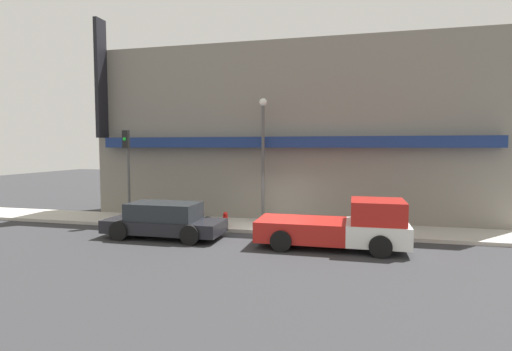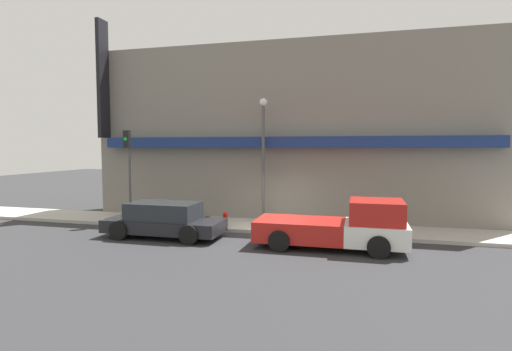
{
  "view_description": "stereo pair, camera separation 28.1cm",
  "coord_description": "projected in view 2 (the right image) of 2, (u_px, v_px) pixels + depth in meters",
  "views": [
    {
      "loc": [
        3.12,
        -15.82,
        3.6
      ],
      "look_at": [
        -1.0,
        1.06,
        2.35
      ],
      "focal_mm": 28.0,
      "sensor_mm": 36.0,
      "label": 1
    },
    {
      "loc": [
        3.4,
        -15.76,
        3.6
      ],
      "look_at": [
        -1.0,
        1.06,
        2.35
      ],
      "focal_mm": 28.0,
      "sensor_mm": 36.0,
      "label": 2
    }
  ],
  "objects": [
    {
      "name": "parked_car",
      "position": [
        164.0,
        220.0,
        15.85
      ],
      "size": [
        4.72,
        1.99,
        1.39
      ],
      "rotation": [
        0.0,
        0.0,
        -0.03
      ],
      "color": "black",
      "rests_on": "ground"
    },
    {
      "name": "fire_hydrant",
      "position": [
        225.0,
        219.0,
        17.4
      ],
      "size": [
        0.21,
        0.21,
        0.62
      ],
      "color": "red",
      "rests_on": "sidewalk"
    },
    {
      "name": "sidewalk",
      "position": [
        280.0,
        227.0,
        17.59
      ],
      "size": [
        36.0,
        2.64,
        0.15
      ],
      "color": "#B7B2A8",
      "rests_on": "ground"
    },
    {
      "name": "ground_plane",
      "position": [
        273.0,
        235.0,
        16.32
      ],
      "size": [
        80.0,
        80.0,
        0.0
      ],
      "primitive_type": "plane",
      "color": "#2D2D30"
    },
    {
      "name": "building",
      "position": [
        290.0,
        133.0,
        19.99
      ],
      "size": [
        19.8,
        3.8,
        10.01
      ],
      "color": "gray",
      "rests_on": "ground"
    },
    {
      "name": "pickup_truck",
      "position": [
        341.0,
        227.0,
        14.11
      ],
      "size": [
        5.28,
        2.24,
        1.76
      ],
      "rotation": [
        0.0,
        0.0,
        -0.01
      ],
      "color": "white",
      "rests_on": "ground"
    },
    {
      "name": "traffic_light",
      "position": [
        128.0,
        160.0,
        18.38
      ],
      "size": [
        0.28,
        0.42,
        4.2
      ],
      "color": "#4C4C4C",
      "rests_on": "sidewalk"
    },
    {
      "name": "street_lamp",
      "position": [
        263.0,
        146.0,
        17.95
      ],
      "size": [
        0.36,
        0.36,
        5.62
      ],
      "color": "#4C4C4C",
      "rests_on": "sidewalk"
    }
  ]
}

